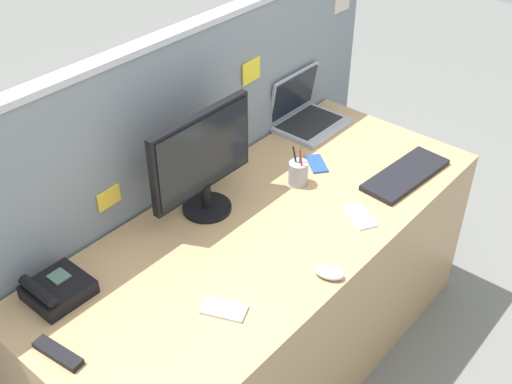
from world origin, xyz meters
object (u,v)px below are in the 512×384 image
at_px(cell_phone_blue_case, 317,164).
at_px(tv_remote, 58,353).
at_px(computer_mouse_right_hand, 329,273).
at_px(cell_phone_white_slab, 359,216).
at_px(desktop_monitor, 203,159).
at_px(pen_cup, 298,173).
at_px(cell_phone_silver_slab, 224,310).
at_px(laptop, 304,112).
at_px(keyboard_main, 406,175).
at_px(desk_phone, 56,290).

height_order(cell_phone_blue_case, tv_remote, tv_remote).
bearing_deg(computer_mouse_right_hand, cell_phone_white_slab, -0.94).
distance_m(desktop_monitor, computer_mouse_right_hand, 0.60).
bearing_deg(pen_cup, computer_mouse_right_hand, -131.63).
height_order(computer_mouse_right_hand, cell_phone_silver_slab, computer_mouse_right_hand).
height_order(desktop_monitor, tv_remote, desktop_monitor).
relative_size(laptop, cell_phone_white_slab, 2.10).
bearing_deg(computer_mouse_right_hand, cell_phone_silver_slab, 137.70).
bearing_deg(keyboard_main, cell_phone_white_slab, -174.93).
distance_m(computer_mouse_right_hand, tv_remote, 0.88).
height_order(keyboard_main, cell_phone_silver_slab, keyboard_main).
bearing_deg(cell_phone_white_slab, pen_cup, 115.28).
height_order(desk_phone, computer_mouse_right_hand, desk_phone).
bearing_deg(computer_mouse_right_hand, keyboard_main, -8.77).
relative_size(cell_phone_blue_case, tv_remote, 0.77).
distance_m(desktop_monitor, tv_remote, 0.82).
relative_size(cell_phone_blue_case, cell_phone_white_slab, 0.87).
relative_size(desk_phone, pen_cup, 1.08).
height_order(laptop, tv_remote, laptop).
xyz_separation_m(laptop, pen_cup, (-0.39, -0.27, -0.01)).
height_order(laptop, cell_phone_blue_case, laptop).
xyz_separation_m(computer_mouse_right_hand, cell_phone_white_slab, (0.33, 0.10, -0.01)).
height_order(pen_cup, cell_phone_silver_slab, pen_cup).
bearing_deg(keyboard_main, tv_remote, 172.79).
xyz_separation_m(desk_phone, cell_phone_blue_case, (1.15, -0.18, -0.03)).
xyz_separation_m(desktop_monitor, laptop, (0.75, 0.10, -0.16)).
height_order(keyboard_main, cell_phone_blue_case, keyboard_main).
distance_m(computer_mouse_right_hand, cell_phone_silver_slab, 0.37).
bearing_deg(desktop_monitor, desk_phone, 176.73).
xyz_separation_m(pen_cup, tv_remote, (-1.13, 0.00, -0.04)).
relative_size(desktop_monitor, keyboard_main, 1.14).
bearing_deg(computer_mouse_right_hand, pen_cup, 31.33).
distance_m(keyboard_main, computer_mouse_right_hand, 0.68).
height_order(desk_phone, cell_phone_blue_case, desk_phone).
xyz_separation_m(keyboard_main, cell_phone_white_slab, (-0.34, -0.00, -0.01)).
bearing_deg(keyboard_main, computer_mouse_right_hand, -167.03).
distance_m(laptop, cell_phone_white_slab, 0.71).
xyz_separation_m(desk_phone, keyboard_main, (1.31, -0.51, -0.02)).
relative_size(desktop_monitor, cell_phone_white_slab, 3.15).
height_order(desk_phone, tv_remote, desk_phone).
distance_m(laptop, tv_remote, 1.55).
distance_m(desktop_monitor, laptop, 0.77).
xyz_separation_m(desktop_monitor, desk_phone, (-0.64, 0.04, -0.19)).
bearing_deg(keyboard_main, cell_phone_blue_case, 120.70).
relative_size(desk_phone, keyboard_main, 0.45).
relative_size(desktop_monitor, laptop, 1.50).
bearing_deg(computer_mouse_right_hand, cell_phone_blue_case, 22.32).
relative_size(cell_phone_silver_slab, tv_remote, 0.81).
distance_m(laptop, computer_mouse_right_hand, 1.01).
xyz_separation_m(desk_phone, computer_mouse_right_hand, (0.64, -0.60, -0.01)).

